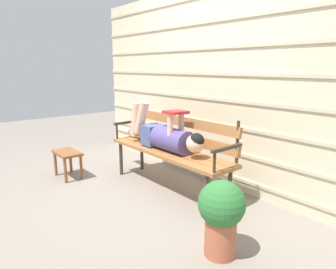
% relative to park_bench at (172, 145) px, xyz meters
% --- Properties ---
extents(ground_plane, '(12.00, 12.00, 0.00)m').
position_rel_park_bench_xyz_m(ground_plane, '(-0.00, -0.19, -0.51)').
color(ground_plane, gray).
extents(house_siding, '(4.40, 0.08, 2.34)m').
position_rel_park_bench_xyz_m(house_siding, '(-0.00, 0.55, 0.66)').
color(house_siding, beige).
rests_on(house_siding, ground).
extents(park_bench, '(1.74, 0.44, 0.89)m').
position_rel_park_bench_xyz_m(park_bench, '(0.00, 0.00, 0.00)').
color(park_bench, '#9E6638').
rests_on(park_bench, ground).
extents(reclining_person, '(1.69, 0.26, 0.54)m').
position_rel_park_bench_xyz_m(reclining_person, '(-0.08, -0.07, 0.12)').
color(reclining_person, '#514784').
extents(footstool, '(0.42, 0.25, 0.34)m').
position_rel_park_bench_xyz_m(footstool, '(-1.11, -0.81, -0.24)').
color(footstool, brown).
rests_on(footstool, ground).
extents(potted_plant, '(0.35, 0.35, 0.59)m').
position_rel_park_bench_xyz_m(potted_plant, '(1.23, -0.57, -0.17)').
color(potted_plant, '#AD5B3D').
rests_on(potted_plant, ground).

